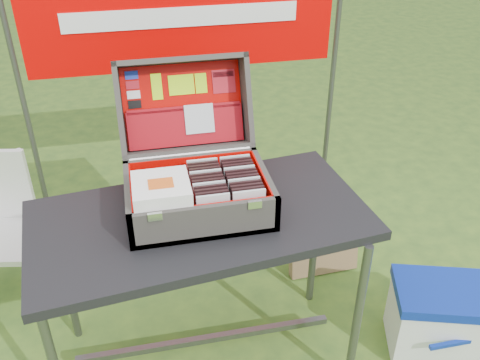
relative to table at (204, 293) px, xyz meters
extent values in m
plane|color=#355722|center=(0.09, -0.03, -0.41)|extent=(80.00, 80.00, 0.00)
cube|color=black|center=(0.00, 0.00, 0.39)|extent=(1.38, 0.80, 0.04)
cylinder|color=#59595B|center=(0.59, -0.27, -0.02)|extent=(0.04, 0.04, 0.78)
cylinder|color=#59595B|center=(-0.59, 0.27, -0.02)|extent=(0.04, 0.04, 0.78)
cylinder|color=#59595B|center=(0.59, 0.27, -0.02)|extent=(0.04, 0.04, 0.78)
cube|color=#59595B|center=(0.00, 0.00, -0.29)|extent=(1.16, 0.03, 0.03)
cube|color=#3F3D3A|center=(0.00, 0.04, 0.42)|extent=(0.55, 0.39, 0.02)
cube|color=#3F3D3A|center=(0.00, -0.15, 0.48)|extent=(0.55, 0.02, 0.15)
cube|color=#3F3D3A|center=(0.00, 0.22, 0.48)|extent=(0.55, 0.02, 0.15)
cube|color=#3F3D3A|center=(-0.26, 0.04, 0.48)|extent=(0.02, 0.39, 0.15)
cube|color=#3F3D3A|center=(0.27, 0.04, 0.48)|extent=(0.02, 0.39, 0.15)
cube|color=red|center=(0.00, 0.04, 0.43)|extent=(0.51, 0.35, 0.01)
cube|color=silver|center=(-0.17, -0.16, 0.55)|extent=(0.05, 0.01, 0.03)
cube|color=silver|center=(0.18, -0.16, 0.55)|extent=(0.05, 0.01, 0.03)
cylinder|color=silver|center=(0.00, 0.23, 0.56)|extent=(0.50, 0.02, 0.02)
cube|color=#3F3D3A|center=(0.00, 0.43, 0.69)|extent=(0.55, 0.17, 0.37)
cube|color=#3F3D3A|center=(0.00, 0.44, 0.88)|extent=(0.55, 0.14, 0.08)
cube|color=#3F3D3A|center=(0.00, 0.30, 0.54)|extent=(0.55, 0.14, 0.08)
cube|color=#3F3D3A|center=(-0.26, 0.37, 0.71)|extent=(0.02, 0.28, 0.42)
cube|color=#3F3D3A|center=(0.27, 0.37, 0.71)|extent=(0.02, 0.28, 0.42)
cube|color=red|center=(0.00, 0.42, 0.69)|extent=(0.50, 0.13, 0.32)
cube|color=red|center=(0.00, -0.14, 0.49)|extent=(0.51, 0.01, 0.13)
cube|color=red|center=(0.00, 0.21, 0.49)|extent=(0.51, 0.01, 0.13)
cube|color=red|center=(-0.25, 0.04, 0.49)|extent=(0.01, 0.35, 0.13)
cube|color=red|center=(0.25, 0.04, 0.49)|extent=(0.01, 0.35, 0.13)
cube|color=maroon|center=(0.00, 0.37, 0.61)|extent=(0.49, 0.09, 0.16)
cube|color=maroon|center=(0.00, 0.39, 0.69)|extent=(0.48, 0.03, 0.03)
cube|color=silver|center=(0.06, 0.36, 0.65)|extent=(0.12, 0.06, 0.12)
cube|color=#1933B2|center=(-0.20, 0.47, 0.82)|extent=(0.05, 0.02, 0.03)
cube|color=#B11522|center=(-0.20, 0.45, 0.79)|extent=(0.05, 0.02, 0.03)
cube|color=white|center=(-0.20, 0.44, 0.75)|extent=(0.05, 0.02, 0.03)
cube|color=black|center=(-0.20, 0.42, 0.71)|extent=(0.05, 0.02, 0.03)
cube|color=#B5F70D|center=(-0.10, 0.45, 0.77)|extent=(0.04, 0.04, 0.10)
cube|color=#B5F70D|center=(0.00, 0.45, 0.77)|extent=(0.11, 0.03, 0.08)
cube|color=#B5F70D|center=(0.09, 0.45, 0.77)|extent=(0.05, 0.03, 0.08)
cube|color=#B11522|center=(0.18, 0.45, 0.77)|extent=(0.10, 0.04, 0.09)
cube|color=black|center=(0.18, 0.46, 0.80)|extent=(0.09, 0.01, 0.02)
cube|color=silver|center=(0.04, -0.11, 0.51)|extent=(0.12, 0.01, 0.14)
cube|color=black|center=(0.04, -0.09, 0.51)|extent=(0.12, 0.01, 0.14)
cube|color=black|center=(0.04, -0.07, 0.51)|extent=(0.12, 0.01, 0.14)
cube|color=black|center=(0.04, -0.05, 0.51)|extent=(0.12, 0.01, 0.14)
cube|color=silver|center=(0.04, -0.03, 0.51)|extent=(0.12, 0.01, 0.14)
cube|color=black|center=(0.04, -0.01, 0.51)|extent=(0.12, 0.01, 0.14)
cube|color=black|center=(0.04, 0.01, 0.51)|extent=(0.12, 0.01, 0.14)
cube|color=black|center=(0.04, 0.04, 0.51)|extent=(0.12, 0.01, 0.14)
cube|color=silver|center=(0.04, 0.06, 0.51)|extent=(0.12, 0.01, 0.14)
cube|color=black|center=(0.04, 0.08, 0.51)|extent=(0.12, 0.01, 0.14)
cube|color=black|center=(0.04, 0.10, 0.51)|extent=(0.12, 0.01, 0.14)
cube|color=black|center=(0.04, 0.12, 0.51)|extent=(0.12, 0.01, 0.14)
cube|color=silver|center=(0.04, 0.14, 0.51)|extent=(0.12, 0.01, 0.14)
cube|color=silver|center=(0.17, -0.11, 0.51)|extent=(0.12, 0.01, 0.14)
cube|color=black|center=(0.17, -0.09, 0.51)|extent=(0.12, 0.01, 0.14)
cube|color=black|center=(0.17, -0.07, 0.51)|extent=(0.12, 0.01, 0.14)
cube|color=black|center=(0.17, -0.05, 0.51)|extent=(0.12, 0.01, 0.14)
cube|color=silver|center=(0.17, -0.03, 0.51)|extent=(0.12, 0.01, 0.14)
cube|color=black|center=(0.17, -0.01, 0.51)|extent=(0.12, 0.01, 0.14)
cube|color=black|center=(0.17, 0.01, 0.51)|extent=(0.12, 0.01, 0.14)
cube|color=black|center=(0.17, 0.04, 0.51)|extent=(0.12, 0.01, 0.14)
cube|color=silver|center=(0.17, 0.06, 0.51)|extent=(0.12, 0.01, 0.14)
cube|color=black|center=(0.17, 0.08, 0.51)|extent=(0.12, 0.01, 0.14)
cube|color=black|center=(0.17, 0.10, 0.51)|extent=(0.12, 0.01, 0.14)
cube|color=black|center=(0.17, 0.12, 0.51)|extent=(0.12, 0.01, 0.14)
cube|color=silver|center=(0.17, 0.14, 0.51)|extent=(0.12, 0.01, 0.14)
cube|color=white|center=(-0.14, -0.04, 0.56)|extent=(0.21, 0.21, 0.00)
cube|color=white|center=(-0.14, -0.04, 0.56)|extent=(0.21, 0.21, 0.00)
cube|color=white|center=(-0.14, -0.04, 0.57)|extent=(0.21, 0.21, 0.00)
cube|color=white|center=(-0.14, -0.04, 0.57)|extent=(0.21, 0.21, 0.00)
cube|color=white|center=(-0.14, -0.04, 0.58)|extent=(0.21, 0.21, 0.00)
cube|color=white|center=(-0.14, -0.04, 0.58)|extent=(0.21, 0.21, 0.00)
cube|color=white|center=(-0.14, -0.04, 0.59)|extent=(0.21, 0.21, 0.01)
cube|color=white|center=(-0.14, -0.04, 0.59)|extent=(0.21, 0.21, 0.00)
cube|color=white|center=(-0.14, -0.04, 0.60)|extent=(0.21, 0.21, 0.00)
cube|color=white|center=(-0.14, -0.04, 0.60)|extent=(0.21, 0.21, 0.00)
cube|color=#D85919|center=(-0.14, -0.05, 0.61)|extent=(0.09, 0.07, 0.00)
cube|color=white|center=(1.06, -0.15, -0.25)|extent=(0.46, 0.39, 0.31)
cube|color=navy|center=(1.06, -0.15, -0.07)|extent=(0.48, 0.42, 0.05)
cube|color=navy|center=(1.06, -0.32, -0.21)|extent=(0.24, 0.02, 0.02)
cylinder|color=silver|center=(-0.77, 0.41, -0.20)|extent=(0.02, 0.02, 0.42)
cylinder|color=silver|center=(-0.77, 0.72, -0.20)|extent=(0.02, 0.02, 0.42)
cylinder|color=silver|center=(-0.77, 0.74, 0.20)|extent=(0.02, 0.02, 0.39)
cube|color=olive|center=(0.73, 0.48, -0.21)|extent=(0.39, 0.14, 0.41)
cylinder|color=#59595B|center=(-0.76, 1.07, 0.44)|extent=(0.03, 0.03, 1.70)
cylinder|color=#59595B|center=(0.94, 1.07, 0.44)|extent=(0.03, 0.03, 1.70)
cube|color=#CB0000|center=(0.09, 1.06, 0.89)|extent=(1.60, 0.02, 0.55)
cube|color=white|center=(0.09, 1.05, 0.89)|extent=(1.20, 0.00, 0.10)
camera|label=1|loc=(-0.20, -1.68, 1.63)|focal=40.00mm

